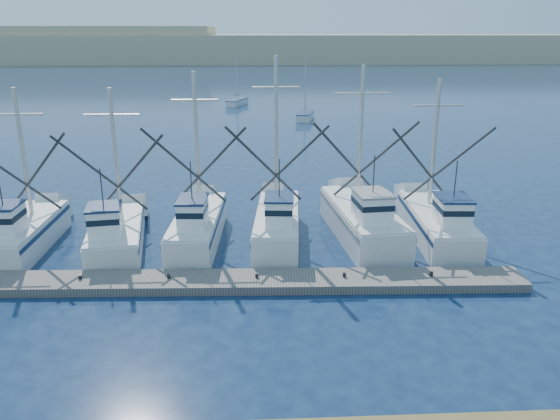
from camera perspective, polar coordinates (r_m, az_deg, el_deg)
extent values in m
plane|color=#0D1A3A|center=(20.49, 12.19, -15.02)|extent=(500.00, 500.00, 0.00)
cube|color=slate|center=(25.40, -9.27, -7.45)|extent=(30.52, 2.94, 0.41)
cube|color=tan|center=(226.64, -1.70, 16.57)|extent=(360.00, 60.00, 10.00)
cube|color=silver|center=(32.09, -25.09, -2.44)|extent=(2.44, 7.46, 1.47)
cube|color=white|center=(29.98, -26.77, -1.05)|extent=(1.42, 1.82, 1.50)
cylinder|color=#B7B2A8|center=(32.15, -25.26, 5.36)|extent=(0.22, 0.22, 6.90)
cube|color=silver|center=(30.66, -16.67, -2.51)|extent=(3.76, 7.88, 1.32)
cube|color=white|center=(28.43, -17.80, -1.22)|extent=(1.79, 2.06, 1.50)
cylinder|color=#B7B2A8|center=(30.73, -16.82, 5.62)|extent=(0.22, 0.22, 6.99)
cube|color=silver|center=(30.23, -8.55, -1.97)|extent=(2.71, 8.43, 1.57)
cube|color=white|center=(27.72, -9.10, -0.50)|extent=(1.42, 2.10, 1.50)
cylinder|color=#B7B2A8|center=(30.38, -8.70, 7.04)|extent=(0.22, 0.22, 7.53)
cube|color=silver|center=(30.05, -0.27, -1.81)|extent=(2.95, 8.42, 1.64)
cube|color=white|center=(27.54, -0.08, -0.24)|extent=(1.49, 2.12, 1.50)
cylinder|color=#B7B2A8|center=(30.13, -0.41, 8.00)|extent=(0.22, 0.22, 8.26)
cube|color=silver|center=(30.90, 8.55, -1.35)|extent=(3.61, 9.10, 1.75)
cube|color=white|center=(28.28, 9.59, 0.22)|extent=(1.81, 2.31, 1.50)
cylinder|color=#B7B2A8|center=(31.14, 8.42, 7.77)|extent=(0.22, 0.22, 7.66)
cube|color=silver|center=(31.91, 15.97, -1.52)|extent=(3.10, 8.74, 1.45)
cube|color=white|center=(29.49, 17.55, -0.25)|extent=(1.63, 2.18, 1.50)
cylinder|color=#B7B2A8|center=(32.14, 15.82, 6.65)|extent=(0.22, 0.22, 7.20)
cube|color=silver|center=(72.93, 2.63, 9.72)|extent=(2.82, 5.43, 0.90)
cylinder|color=#B7B2A8|center=(72.75, 2.66, 12.92)|extent=(0.12, 0.12, 7.20)
cube|color=silver|center=(88.09, -4.50, 11.14)|extent=(3.47, 6.12, 0.90)
cylinder|color=#B7B2A8|center=(87.99, -4.56, 13.78)|extent=(0.12, 0.12, 7.20)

